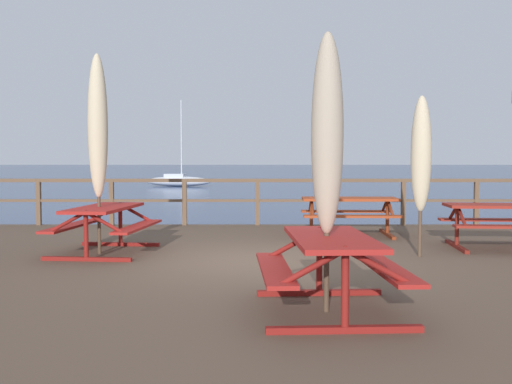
% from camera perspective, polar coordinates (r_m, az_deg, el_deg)
% --- Properties ---
extents(ground_plane, '(600.00, 600.00, 0.00)m').
position_cam_1_polar(ground_plane, '(9.16, 0.02, -11.70)').
color(ground_plane, navy).
extents(wooden_deck, '(13.98, 10.01, 0.82)m').
position_cam_1_polar(wooden_deck, '(9.07, 0.02, -9.19)').
color(wooden_deck, brown).
rests_on(wooden_deck, ground).
extents(railing_waterside_far, '(13.78, 0.10, 1.09)m').
position_cam_1_polar(railing_waterside_far, '(13.74, -0.06, -0.15)').
color(railing_waterside_far, brown).
rests_on(railing_waterside_far, wooden_deck).
extents(picnic_table_back_left, '(1.94, 1.46, 0.78)m').
position_cam_1_polar(picnic_table_back_left, '(12.03, 8.84, -1.53)').
color(picnic_table_back_left, '#993819').
rests_on(picnic_table_back_left, wooden_deck).
extents(picnic_table_front_right, '(1.58, 2.07, 0.78)m').
position_cam_1_polar(picnic_table_front_right, '(9.94, -14.69, -2.55)').
color(picnic_table_front_right, maroon).
rests_on(picnic_table_front_right, wooden_deck).
extents(picnic_table_front_left, '(1.49, 1.87, 0.78)m').
position_cam_1_polar(picnic_table_front_left, '(5.94, 7.06, -6.27)').
color(picnic_table_front_left, maroon).
rests_on(picnic_table_front_left, wooden_deck).
extents(picnic_table_mid_left, '(1.86, 1.55, 0.78)m').
position_cam_1_polar(picnic_table_mid_left, '(10.93, 22.26, -2.21)').
color(picnic_table_mid_left, maroon).
rests_on(picnic_table_mid_left, wooden_deck).
extents(patio_umbrella_tall_back_left, '(0.32, 0.32, 2.53)m').
position_cam_1_polar(patio_umbrella_tall_back_left, '(9.56, 15.52, 3.51)').
color(patio_umbrella_tall_back_left, '#4C3828').
rests_on(patio_umbrella_tall_back_left, wooden_deck).
extents(patio_umbrella_short_mid, '(0.32, 0.32, 3.24)m').
position_cam_1_polar(patio_umbrella_short_mid, '(9.87, -15.30, 6.10)').
color(patio_umbrella_short_mid, '#4C3828').
rests_on(patio_umbrella_short_mid, wooden_deck).
extents(patio_umbrella_tall_back_right, '(0.32, 0.32, 2.78)m').
position_cam_1_polar(patio_umbrella_tall_back_right, '(5.87, 6.73, 5.51)').
color(patio_umbrella_tall_back_right, '#4C3828').
rests_on(patio_umbrella_tall_back_right, wooden_deck).
extents(sailboat_distant, '(6.20, 2.66, 7.72)m').
position_cam_1_polar(sailboat_distant, '(53.31, -7.76, 1.10)').
color(sailboat_distant, silver).
rests_on(sailboat_distant, ground).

